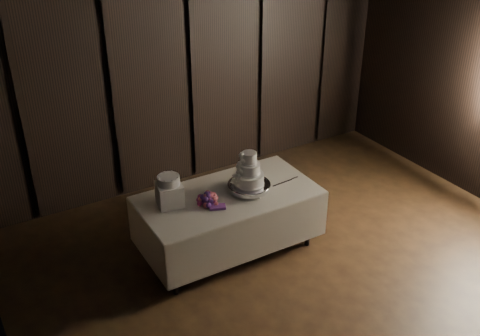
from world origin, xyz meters
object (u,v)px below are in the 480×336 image
at_px(cake_stand, 249,187).
at_px(bouquet, 208,199).
at_px(small_cake, 169,180).
at_px(wedding_cake, 248,173).
at_px(display_table, 229,220).
at_px(box_pedestal, 170,194).

bearing_deg(cake_stand, bouquet, -178.43).
xyz_separation_m(bouquet, small_cake, (-0.35, 0.20, 0.24)).
height_order(wedding_cake, small_cake, wedding_cake).
distance_m(display_table, wedding_cake, 0.63).
bearing_deg(bouquet, small_cake, 149.81).
distance_m(display_table, cake_stand, 0.46).
relative_size(display_table, bouquet, 5.21).
xyz_separation_m(bouquet, box_pedestal, (-0.35, 0.20, 0.06)).
xyz_separation_m(cake_stand, bouquet, (-0.53, -0.01, 0.02)).
relative_size(bouquet, small_cake, 1.62).
distance_m(cake_stand, small_cake, 0.93).
bearing_deg(box_pedestal, bouquet, -30.19).
bearing_deg(display_table, bouquet, -166.72).
bearing_deg(display_table, wedding_cake, -18.30).
xyz_separation_m(display_table, bouquet, (-0.29, -0.07, 0.40)).
relative_size(display_table, small_cake, 8.43).
bearing_deg(box_pedestal, cake_stand, -12.20).
bearing_deg(bouquet, box_pedestal, 149.81).
xyz_separation_m(cake_stand, wedding_cake, (-0.03, -0.02, 0.20)).
bearing_deg(cake_stand, wedding_cake, -150.26).
xyz_separation_m(cake_stand, small_cake, (-0.88, 0.19, 0.25)).
bearing_deg(bouquet, wedding_cake, -0.23).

